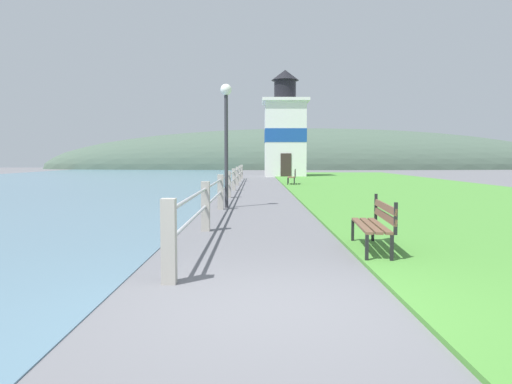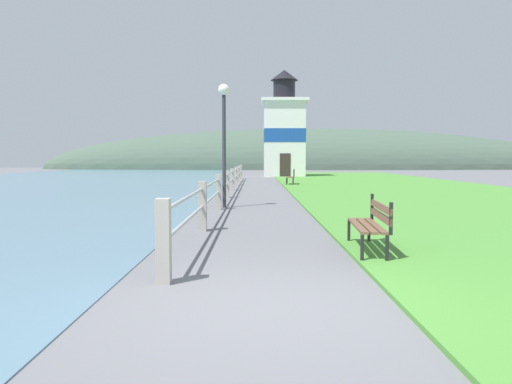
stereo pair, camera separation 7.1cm
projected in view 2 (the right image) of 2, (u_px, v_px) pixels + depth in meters
The scene contains 8 objects.
ground_plane at pixel (268, 307), 5.36m from camera, with size 160.00×160.00×0.00m, color slate.
grass_verge at pixel (407, 190), 24.87m from camera, with size 12.00×58.71×0.06m.
seawall_railing at pixel (230, 180), 22.41m from camera, with size 0.18×32.45×1.09m.
park_bench_near at pixel (372, 221), 8.36m from camera, with size 0.61×1.87×0.94m.
park_bench_midway at pixel (292, 176), 29.59m from camera, with size 0.62×1.69×0.94m.
lighthouse at pixel (284, 132), 43.33m from camera, with size 3.98×3.98×9.21m.
lamp_post at pixel (224, 122), 15.94m from camera, with size 0.36×0.36×3.96m.
distant_hillside at pixel (311, 169), 74.33m from camera, with size 80.00×16.00×12.00m.
Camera 2 is at (-0.13, -5.26, 1.60)m, focal length 35.00 mm.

